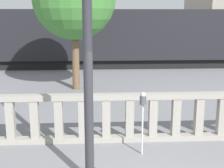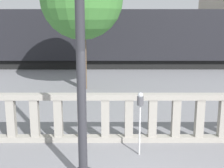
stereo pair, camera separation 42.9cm
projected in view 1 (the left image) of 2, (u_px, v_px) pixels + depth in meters
name	position (u px, v px, depth m)	size (l,w,h in m)	color
balustrade	(141.00, 117.00, 7.78)	(15.48, 0.24, 1.23)	#9E998E
parking_meter	(143.00, 106.00, 6.90)	(0.15, 0.15, 1.47)	silver
train_near	(172.00, 37.00, 19.10)	(24.51, 2.70, 4.03)	black
train_far	(153.00, 30.00, 28.83)	(19.03, 2.98, 3.93)	black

